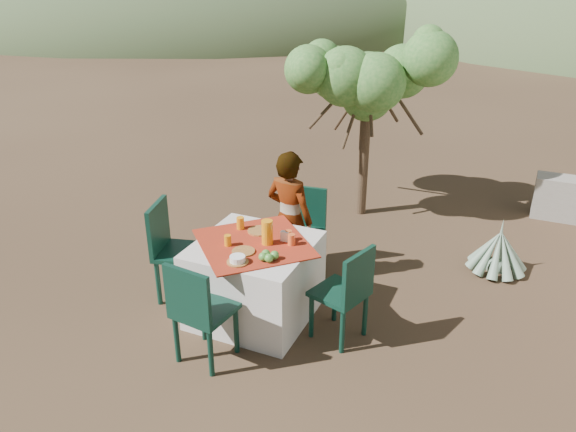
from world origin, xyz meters
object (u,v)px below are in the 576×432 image
at_px(table, 255,279).
at_px(chair_near, 198,309).
at_px(chair_right, 347,291).
at_px(chair_left, 172,246).
at_px(chair_far, 304,226).
at_px(agave, 498,252).
at_px(person, 289,218).
at_px(juice_pitcher, 267,232).
at_px(shrub_tree, 374,88).

bearing_deg(table, chair_near, -96.58).
bearing_deg(table, chair_right, -1.59).
distance_m(table, chair_left, 0.90).
bearing_deg(chair_far, chair_left, -139.46).
bearing_deg(table, agave, 41.78).
bearing_deg(person, table, 96.85).
bearing_deg(chair_right, chair_near, -34.15).
relative_size(chair_far, chair_near, 0.96).
relative_size(chair_far, chair_left, 0.91).
height_order(table, chair_left, chair_left).
bearing_deg(person, chair_right, 149.35).
height_order(chair_left, juice_pitcher, same).
distance_m(chair_far, juice_pitcher, 1.04).
height_order(chair_right, juice_pitcher, juice_pitcher).
distance_m(chair_right, agave, 2.14).
bearing_deg(shrub_tree, chair_far, -96.54).
height_order(chair_near, agave, chair_near).
distance_m(chair_near, juice_pitcher, 0.93).
bearing_deg(chair_near, chair_right, -135.25).
relative_size(chair_far, shrub_tree, 0.43).
bearing_deg(chair_far, person, -104.27).
xyz_separation_m(table, agave, (2.00, 1.79, -0.15)).
xyz_separation_m(chair_far, chair_left, (-0.96, -1.03, 0.05)).
bearing_deg(juice_pitcher, agave, 43.01).
xyz_separation_m(chair_left, juice_pitcher, (1.00, 0.06, 0.33)).
bearing_deg(juice_pitcher, table, -164.29).
height_order(chair_right, person, person).
xyz_separation_m(chair_near, chair_left, (-0.79, 0.78, 0.03)).
xyz_separation_m(agave, juice_pitcher, (-1.88, -1.76, 0.65)).
height_order(chair_far, agave, chair_far).
bearing_deg(chair_right, chair_left, -72.45).
xyz_separation_m(chair_left, agave, (2.89, 1.81, -0.32)).
bearing_deg(chair_far, agave, 15.83).
bearing_deg(chair_left, chair_near, -149.22).
bearing_deg(chair_left, chair_far, -57.53).
distance_m(table, shrub_tree, 3.02).
height_order(chair_far, shrub_tree, shrub_tree).
distance_m(chair_right, person, 1.15).
height_order(person, juice_pitcher, person).
xyz_separation_m(chair_right, person, (-0.86, 0.74, 0.21)).
height_order(chair_near, person, person).
distance_m(chair_far, chair_near, 1.82).
bearing_deg(agave, table, -138.22).
bearing_deg(agave, juice_pitcher, -136.99).
xyz_separation_m(chair_far, shrub_tree, (0.20, 1.72, 1.15)).
height_order(chair_left, shrub_tree, shrub_tree).
bearing_deg(table, juice_pitcher, 15.71).
bearing_deg(chair_right, agave, 166.31).
bearing_deg(chair_far, table, -100.86).
xyz_separation_m(shrub_tree, juice_pitcher, (-0.16, -2.69, -0.78)).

